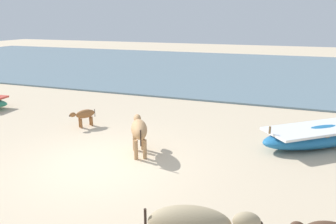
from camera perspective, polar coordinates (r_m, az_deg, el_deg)
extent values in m
plane|color=beige|center=(8.45, -11.75, -9.07)|extent=(80.00, 80.00, 0.00)
cube|color=slate|center=(24.25, 10.05, 7.60)|extent=(60.00, 20.00, 0.08)
ellipsoid|color=#1E669E|center=(10.42, 25.50, -3.77)|extent=(3.83, 3.42, 0.57)
cube|color=white|center=(10.34, 25.66, -2.52)|extent=(3.44, 3.10, 0.07)
cube|color=olive|center=(10.17, 24.39, -3.18)|extent=(0.71, 0.84, 0.04)
cylinder|color=olive|center=(9.13, 17.49, -3.05)|extent=(0.06, 0.06, 0.20)
ellipsoid|color=tan|center=(4.78, 3.76, -18.98)|extent=(1.26, 0.74, 0.51)
ellipsoid|color=tan|center=(4.78, 13.68, -18.24)|extent=(0.43, 0.32, 0.28)
sphere|color=#2D2119|center=(4.82, 15.77, -18.52)|extent=(0.13, 0.13, 0.11)
cylinder|color=#2D2119|center=(4.87, -4.00, -19.05)|extent=(0.04, 0.04, 0.48)
ellipsoid|color=brown|center=(11.28, -14.36, -0.31)|extent=(0.57, 0.70, 0.29)
ellipsoid|color=brown|center=(11.11, -16.43, -0.47)|extent=(0.23, 0.25, 0.16)
sphere|color=#2D2119|center=(11.08, -16.88, -0.64)|extent=(0.08, 0.08, 0.06)
cylinder|color=brown|center=(11.23, -15.00, -1.97)|extent=(0.07, 0.07, 0.33)
cylinder|color=brown|center=(11.36, -15.29, -1.79)|extent=(0.07, 0.07, 0.33)
cylinder|color=brown|center=(11.37, -13.24, -1.61)|extent=(0.07, 0.07, 0.33)
cylinder|color=brown|center=(11.50, -13.54, -1.44)|extent=(0.07, 0.07, 0.33)
cylinder|color=#2D2119|center=(11.42, -12.77, -0.15)|extent=(0.02, 0.02, 0.27)
ellipsoid|color=tan|center=(8.65, -5.11, -3.02)|extent=(0.88, 1.13, 0.46)
ellipsoid|color=tan|center=(9.28, -5.42, -1.17)|extent=(0.35, 0.40, 0.25)
sphere|color=#2D2119|center=(9.44, -5.48, -1.06)|extent=(0.13, 0.13, 0.10)
cylinder|color=tan|center=(9.09, -5.90, -5.16)|extent=(0.11, 0.11, 0.53)
cylinder|color=tan|center=(9.10, -4.45, -5.09)|extent=(0.11, 0.11, 0.53)
cylinder|color=tan|center=(8.52, -5.66, -6.65)|extent=(0.11, 0.11, 0.53)
cylinder|color=tan|center=(8.53, -4.11, -6.57)|extent=(0.11, 0.11, 0.53)
cylinder|color=#2D2119|center=(8.14, -4.82, -4.61)|extent=(0.03, 0.03, 0.43)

